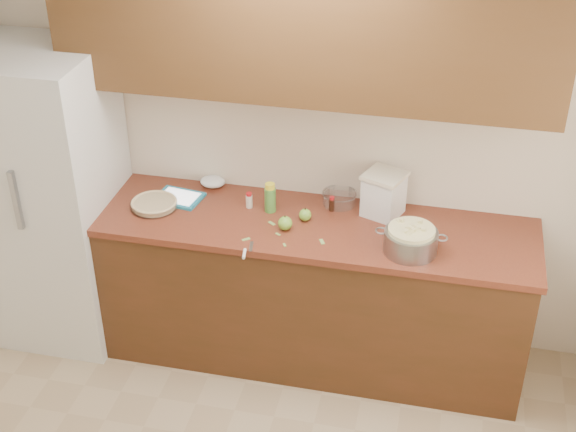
% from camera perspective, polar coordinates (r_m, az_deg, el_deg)
% --- Properties ---
extents(room_shell, '(3.60, 3.60, 3.60)m').
position_cam_1_polar(room_shell, '(3.03, -5.22, -8.75)').
color(room_shell, tan).
rests_on(room_shell, ground).
extents(counter_run, '(2.64, 0.68, 0.92)m').
position_cam_1_polar(counter_run, '(4.67, 0.58, -5.16)').
color(counter_run, '#4D2815').
rests_on(counter_run, ground).
extents(upper_cabinets, '(2.60, 0.34, 0.70)m').
position_cam_1_polar(upper_cabinets, '(4.11, 1.16, 13.04)').
color(upper_cabinets, '#4F3118').
rests_on(upper_cabinets, room_shell).
extents(fridge, '(0.70, 0.70, 1.80)m').
position_cam_1_polar(fridge, '(4.86, -16.34, 1.17)').
color(fridge, silver).
rests_on(fridge, ground).
extents(pie, '(0.27, 0.27, 0.04)m').
position_cam_1_polar(pie, '(4.59, -9.50, 0.85)').
color(pie, silver).
rests_on(pie, counter_run).
extents(colander, '(0.37, 0.28, 0.14)m').
position_cam_1_polar(colander, '(4.18, 8.72, -1.72)').
color(colander, gray).
rests_on(colander, counter_run).
extents(flour_canister, '(0.27, 0.27, 0.25)m').
position_cam_1_polar(flour_canister, '(4.45, 6.82, 1.58)').
color(flour_canister, white).
rests_on(flour_canister, counter_run).
extents(tablet, '(0.29, 0.23, 0.02)m').
position_cam_1_polar(tablet, '(4.66, -7.78, 1.30)').
color(tablet, teal).
rests_on(tablet, counter_run).
extents(paring_knife, '(0.05, 0.17, 0.02)m').
position_cam_1_polar(paring_knife, '(4.15, -3.05, -2.61)').
color(paring_knife, gray).
rests_on(paring_knife, counter_run).
extents(lemon_bottle, '(0.06, 0.06, 0.17)m').
position_cam_1_polar(lemon_bottle, '(4.47, -1.28, 1.29)').
color(lemon_bottle, '#4C8C38').
rests_on(lemon_bottle, counter_run).
extents(cinnamon_shaker, '(0.04, 0.04, 0.09)m').
position_cam_1_polar(cinnamon_shaker, '(4.52, -2.78, 1.12)').
color(cinnamon_shaker, beige).
rests_on(cinnamon_shaker, counter_run).
extents(vanilla_bottle, '(0.03, 0.03, 0.09)m').
position_cam_1_polar(vanilla_bottle, '(4.50, 3.13, 0.86)').
color(vanilla_bottle, black).
rests_on(vanilla_bottle, counter_run).
extents(mixing_bowl, '(0.20, 0.20, 0.07)m').
position_cam_1_polar(mixing_bowl, '(4.56, 3.68, 1.32)').
color(mixing_bowl, silver).
rests_on(mixing_bowl, counter_run).
extents(paper_towel, '(0.18, 0.17, 0.06)m').
position_cam_1_polar(paper_towel, '(4.76, -5.38, 2.45)').
color(paper_towel, white).
rests_on(paper_towel, counter_run).
extents(apple_left, '(0.08, 0.08, 0.09)m').
position_cam_1_polar(apple_left, '(4.32, -0.21, -0.52)').
color(apple_left, '#71A932').
rests_on(apple_left, counter_run).
extents(apple_center, '(0.07, 0.07, 0.08)m').
position_cam_1_polar(apple_center, '(4.40, 1.23, 0.07)').
color(apple_center, '#71A932').
rests_on(apple_center, counter_run).
extents(peel_a, '(0.03, 0.03, 0.00)m').
position_cam_1_polar(peel_a, '(4.30, -0.72, -1.30)').
color(peel_a, '#83AD54').
rests_on(peel_a, counter_run).
extents(peel_b, '(0.05, 0.04, 0.00)m').
position_cam_1_polar(peel_b, '(4.26, -3.00, -1.66)').
color(peel_b, '#83AD54').
rests_on(peel_b, counter_run).
extents(peel_c, '(0.05, 0.04, 0.00)m').
position_cam_1_polar(peel_c, '(4.39, -1.16, -0.52)').
color(peel_c, '#83AD54').
rests_on(peel_c, counter_run).
extents(peel_d, '(0.04, 0.05, 0.00)m').
position_cam_1_polar(peel_d, '(4.24, 2.43, -1.83)').
color(peel_d, '#83AD54').
rests_on(peel_d, counter_run).
extents(peel_e, '(0.03, 0.03, 0.00)m').
position_cam_1_polar(peel_e, '(4.21, -0.25, -2.08)').
color(peel_e, '#83AD54').
rests_on(peel_e, counter_run).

